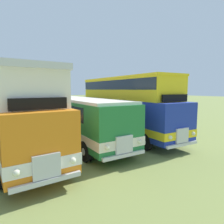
{
  "coord_description": "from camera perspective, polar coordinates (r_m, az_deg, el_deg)",
  "views": [
    {
      "loc": [
        0.61,
        -12.26,
        3.58
      ],
      "look_at": [
        8.57,
        0.17,
        1.85
      ],
      "focal_mm": 31.17,
      "sensor_mm": 36.0,
      "label": 1
    }
  ],
  "objects": [
    {
      "name": "bus_fourth_in_row",
      "position": [
        12.22,
        -26.28,
        0.26
      ],
      "size": [
        2.86,
        11.61,
        4.52
      ],
      "color": "orange",
      "rests_on": "ground"
    },
    {
      "name": "bus_fifth_in_row",
      "position": [
        13.7,
        -10.17,
        -1.09
      ],
      "size": [
        2.75,
        11.34,
        2.99
      ],
      "color": "#237538",
      "rests_on": "ground"
    },
    {
      "name": "bus_sixth_in_row",
      "position": [
        15.23,
        3.8,
        2.49
      ],
      "size": [
        3.08,
        11.17,
        4.49
      ],
      "color": "#1E339E",
      "rests_on": "ground"
    }
  ]
}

